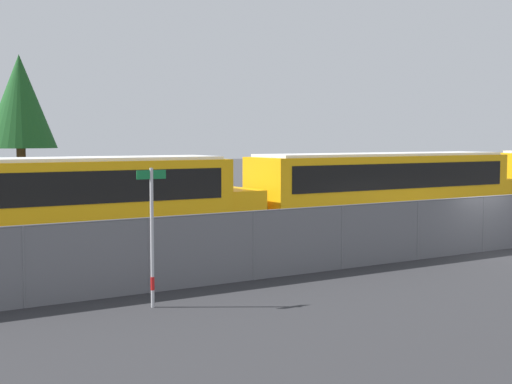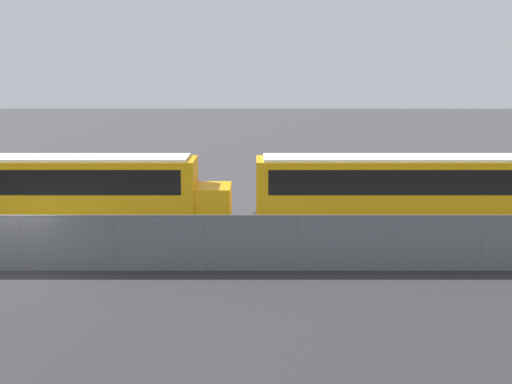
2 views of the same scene
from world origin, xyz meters
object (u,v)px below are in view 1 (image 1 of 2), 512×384
(school_bus_1, at_px, (55,202))
(street_sign, at_px, (152,234))
(tree_1, at_px, (20,102))
(school_bus_2, at_px, (389,187))

(school_bus_1, bearing_deg, street_sign, -86.40)
(tree_1, bearing_deg, street_sign, -96.27)
(tree_1, bearing_deg, school_bus_1, -100.26)
(street_sign, bearing_deg, tree_1, 83.73)
(school_bus_2, relative_size, tree_1, 1.61)
(school_bus_2, height_order, tree_1, tree_1)
(street_sign, bearing_deg, school_bus_2, 25.58)
(school_bus_1, xyz_separation_m, tree_1, (2.72, 15.03, 3.65))
(school_bus_1, height_order, school_bus_2, same)
(school_bus_2, bearing_deg, street_sign, -154.42)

